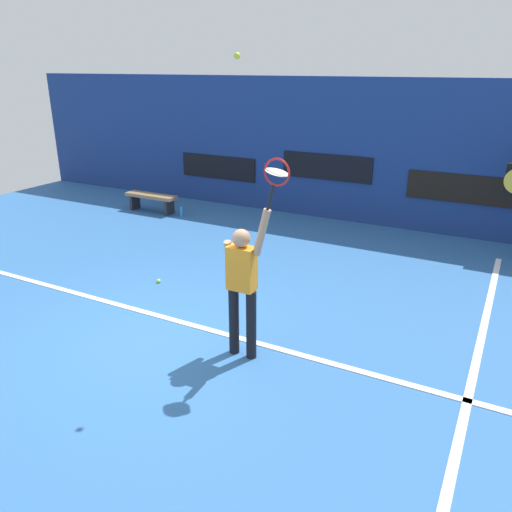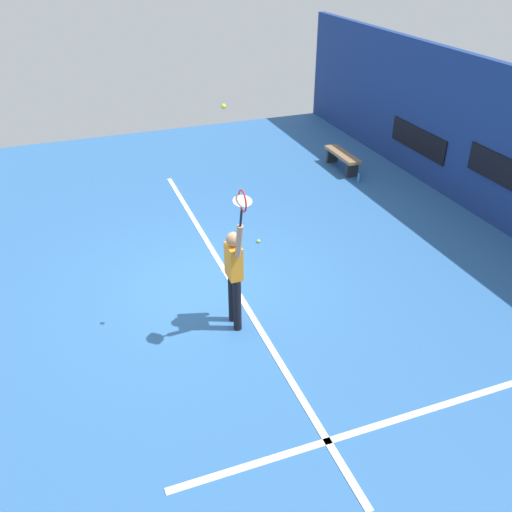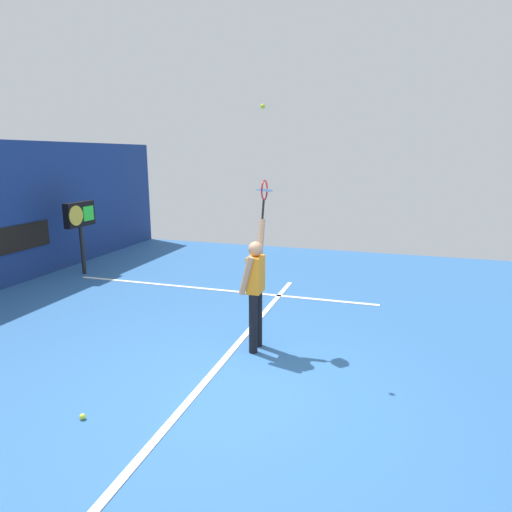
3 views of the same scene
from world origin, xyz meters
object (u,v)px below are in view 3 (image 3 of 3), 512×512
(tennis_player, at_px, (255,286))
(spare_ball, at_px, (82,417))
(tennis_racket, at_px, (264,192))
(scoreboard_clock, at_px, (80,218))
(tennis_ball, at_px, (263,106))

(tennis_player, distance_m, spare_ball, 2.89)
(tennis_racket, relative_size, scoreboard_clock, 0.35)
(tennis_racket, distance_m, scoreboard_clock, 6.12)
(tennis_ball, xyz_separation_m, spare_ball, (-2.41, 1.40, -3.54))
(tennis_player, distance_m, tennis_ball, 2.57)
(spare_ball, bearing_deg, tennis_racket, -24.83)
(tennis_racket, xyz_separation_m, spare_ball, (-2.83, 1.31, -2.34))
(tennis_ball, height_order, scoreboard_clock, tennis_ball)
(tennis_ball, relative_size, spare_ball, 1.00)
(tennis_ball, relative_size, scoreboard_clock, 0.04)
(tennis_player, height_order, scoreboard_clock, tennis_player)
(tennis_ball, bearing_deg, tennis_player, 103.52)
(scoreboard_clock, xyz_separation_m, spare_ball, (-5.38, -4.16, -1.38))
(tennis_player, relative_size, tennis_ball, 29.17)
(tennis_player, relative_size, tennis_racket, 3.17)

